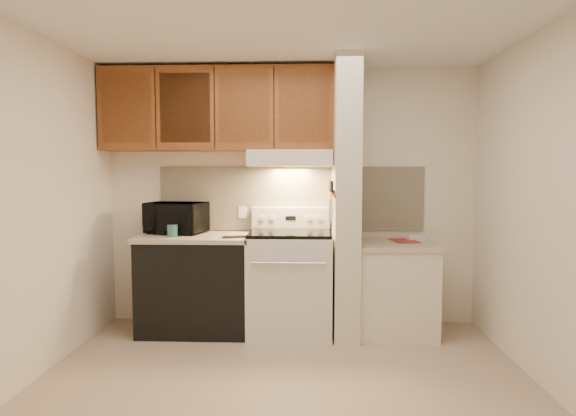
{
  "coord_description": "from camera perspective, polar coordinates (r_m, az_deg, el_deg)",
  "views": [
    {
      "loc": [
        0.15,
        -3.25,
        1.5
      ],
      "look_at": [
        -0.0,
        0.75,
        1.2
      ],
      "focal_mm": 30.0,
      "sensor_mm": 36.0,
      "label": 1
    }
  ],
  "objects": [
    {
      "name": "floor",
      "position": [
        3.59,
        -0.47,
        -20.42
      ],
      "size": [
        3.6,
        3.6,
        0.0
      ],
      "primitive_type": "plane",
      "color": "tan",
      "rests_on": "ground"
    },
    {
      "name": "ceiling",
      "position": [
        3.41,
        -0.5,
        21.37
      ],
      "size": [
        3.6,
        3.6,
        0.0
      ],
      "primitive_type": "plane",
      "rotation": [
        3.14,
        0.0,
        0.0
      ],
      "color": "white",
      "rests_on": "wall_back"
    },
    {
      "name": "wall_back",
      "position": [
        4.76,
        0.36,
        1.31
      ],
      "size": [
        3.6,
        2.5,
        0.02
      ],
      "primitive_type": "cube",
      "rotation": [
        1.57,
        0.0,
        0.0
      ],
      "color": "white",
      "rests_on": "floor"
    },
    {
      "name": "wall_left",
      "position": [
        3.8,
        -28.7,
        -0.0
      ],
      "size": [
        0.02,
        3.0,
        2.5
      ],
      "primitive_type": "cube",
      "color": "white",
      "rests_on": "floor"
    },
    {
      "name": "wall_right",
      "position": [
        3.66,
        28.98,
        -0.17
      ],
      "size": [
        0.02,
        3.0,
        2.5
      ],
      "primitive_type": "cube",
      "color": "white",
      "rests_on": "floor"
    },
    {
      "name": "backsplash",
      "position": [
        4.75,
        0.36,
        1.12
      ],
      "size": [
        2.6,
        0.02,
        0.63
      ],
      "primitive_type": "cube",
      "color": "#F4E6C3",
      "rests_on": "wall_back"
    },
    {
      "name": "range_body",
      "position": [
        4.53,
        0.22,
        -8.95
      ],
      "size": [
        0.76,
        0.65,
        0.92
      ],
      "primitive_type": "cube",
      "color": "silver",
      "rests_on": "floor"
    },
    {
      "name": "oven_window",
      "position": [
        4.22,
        0.06,
        -9.41
      ],
      "size": [
        0.5,
        0.01,
        0.3
      ],
      "primitive_type": "cube",
      "color": "black",
      "rests_on": "range_body"
    },
    {
      "name": "oven_handle",
      "position": [
        4.13,
        0.04,
        -6.57
      ],
      "size": [
        0.65,
        0.02,
        0.02
      ],
      "primitive_type": "cylinder",
      "rotation": [
        0.0,
        1.57,
        0.0
      ],
      "color": "silver",
      "rests_on": "range_body"
    },
    {
      "name": "cooktop",
      "position": [
        4.45,
        0.22,
        -2.98
      ],
      "size": [
        0.74,
        0.64,
        0.03
      ],
      "primitive_type": "cube",
      "color": "black",
      "rests_on": "range_body"
    },
    {
      "name": "range_backguard",
      "position": [
        4.72,
        0.34,
        -1.16
      ],
      "size": [
        0.76,
        0.08,
        0.2
      ],
      "primitive_type": "cube",
      "color": "silver",
      "rests_on": "range_body"
    },
    {
      "name": "range_display",
      "position": [
        4.68,
        0.32,
        -1.21
      ],
      "size": [
        0.1,
        0.01,
        0.04
      ],
      "primitive_type": "cube",
      "color": "black",
      "rests_on": "range_backguard"
    },
    {
      "name": "range_knob_left_outer",
      "position": [
        4.69,
        -3.1,
        -1.2
      ],
      "size": [
        0.05,
        0.02,
        0.05
      ],
      "primitive_type": "cylinder",
      "rotation": [
        1.57,
        0.0,
        0.0
      ],
      "color": "silver",
      "rests_on": "range_backguard"
    },
    {
      "name": "range_knob_left_inner",
      "position": [
        4.68,
        -1.88,
        -1.2
      ],
      "size": [
        0.05,
        0.02,
        0.05
      ],
      "primitive_type": "cylinder",
      "rotation": [
        1.57,
        0.0,
        0.0
      ],
      "color": "silver",
      "rests_on": "range_backguard"
    },
    {
      "name": "range_knob_right_inner",
      "position": [
        4.67,
        2.53,
        -1.22
      ],
      "size": [
        0.05,
        0.02,
        0.05
      ],
      "primitive_type": "cylinder",
      "rotation": [
        1.57,
        0.0,
        0.0
      ],
      "color": "silver",
      "rests_on": "range_backguard"
    },
    {
      "name": "range_knob_right_outer",
      "position": [
        4.67,
        3.75,
        -1.22
      ],
      "size": [
        0.05,
        0.02,
        0.05
      ],
      "primitive_type": "cylinder",
      "rotation": [
        1.57,
        0.0,
        0.0
      ],
      "color": "silver",
      "rests_on": "range_backguard"
    },
    {
      "name": "dishwasher_front",
      "position": [
        4.66,
        -10.79,
        -8.97
      ],
      "size": [
        1.0,
        0.63,
        0.87
      ],
      "primitive_type": "cube",
      "color": "black",
      "rests_on": "floor"
    },
    {
      "name": "left_countertop",
      "position": [
        4.58,
        -10.87,
        -3.42
      ],
      "size": [
        1.04,
        0.67,
        0.04
      ],
      "primitive_type": "cube",
      "color": "#C3B097",
      "rests_on": "dishwasher_front"
    },
    {
      "name": "spoon_rest",
      "position": [
        4.35,
        -6.2,
        -3.4
      ],
      "size": [
        0.26,
        0.14,
        0.02
      ],
      "primitive_type": "cube",
      "rotation": [
        0.0,
        0.0,
        0.28
      ],
      "color": "black",
      "rests_on": "left_countertop"
    },
    {
      "name": "teal_jar",
      "position": [
        4.52,
        -13.54,
        -2.61
      ],
      "size": [
        0.11,
        0.11,
        0.11
      ],
      "primitive_type": "cylinder",
      "rotation": [
        0.0,
        0.0,
        -0.1
      ],
      "color": "#2A6567",
      "rests_on": "left_countertop"
    },
    {
      "name": "outlet",
      "position": [
        4.79,
        -5.4,
        -0.49
      ],
      "size": [
        0.08,
        0.01,
        0.12
      ],
      "primitive_type": "cube",
      "color": "silver",
      "rests_on": "backsplash"
    },
    {
      "name": "microwave",
      "position": [
        4.75,
        -13.11,
        -1.13
      ],
      "size": [
        0.6,
        0.47,
        0.3
      ],
      "primitive_type": "imported",
      "rotation": [
        0.0,
        0.0,
        -0.22
      ],
      "color": "black",
      "rests_on": "left_countertop"
    },
    {
      "name": "partition_pillar",
      "position": [
        4.43,
        6.83,
        1.04
      ],
      "size": [
        0.22,
        0.7,
        2.5
      ],
      "primitive_type": "cube",
      "color": "beige",
      "rests_on": "floor"
    },
    {
      "name": "pillar_trim",
      "position": [
        4.41,
        5.34,
        1.7
      ],
      "size": [
        0.01,
        0.7,
        0.04
      ],
      "primitive_type": "cube",
      "color": "brown",
      "rests_on": "partition_pillar"
    },
    {
      "name": "knife_strip",
      "position": [
        4.36,
        5.29,
        1.93
      ],
      "size": [
        0.02,
        0.42,
        0.04
      ],
      "primitive_type": "cube",
      "color": "black",
      "rests_on": "partition_pillar"
    },
    {
      "name": "knife_blade_a",
      "position": [
        4.2,
        5.25,
        0.47
      ],
      "size": [
        0.01,
        0.03,
        0.16
      ],
      "primitive_type": "cube",
      "color": "silver",
      "rests_on": "knife_strip"
    },
    {
      "name": "knife_handle_a",
      "position": [
        4.2,
        5.26,
        2.52
      ],
      "size": [
        0.02,
        0.02,
        0.1
      ],
      "primitive_type": "cylinder",
      "color": "black",
      "rests_on": "knife_strip"
    },
    {
      "name": "knife_blade_b",
      "position": [
        4.29,
        5.18,
        0.41
      ],
      "size": [
        0.01,
        0.04,
        0.18
      ],
      "primitive_type": "cube",
      "color": "silver",
      "rests_on": "knife_strip"
    },
    {
      "name": "knife_handle_b",
      "position": [
        4.27,
        5.2,
        2.55
      ],
      "size": [
        0.02,
        0.02,
        0.1
      ],
      "primitive_type": "cylinder",
      "color": "black",
      "rests_on": "knife_strip"
    },
    {
      "name": "knife_blade_c",
      "position": [
        4.37,
        5.13,
        0.36
      ],
      "size": [
        0.01,
        0.04,
        0.2
      ],
      "primitive_type": "cube",
      "color": "silver",
      "rests_on": "knife_strip"
    },
    {
      "name": "knife_handle_c",
      "position": [
        4.37,
        5.14,
        2.59
      ],
      "size": [
        0.02,
        0.02,
        0.1
      ],
      "primitive_type": "cylinder",
      "color": "black",
      "rests_on": "knife_strip"
    },
    {
      "name": "knife_blade_d",
      "position": [
        4.45,
        5.08,
        0.69
      ],
      "size": [
        0.01,
        0.04,
        0.16
      ],
      "primitive_type": "cube",
      "color": "silver",
      "rests_on": "knife_strip"
    },
    {
      "name": "knife_handle_d",
      "position": [
        4.45,
        5.08,
        2.62
      ],
      "size": [
        0.02,
        0.02,
        0.1
      ],
      "primitive_type": "cylinder",
      "color": "black",
      "rests_on": "knife_strip"
    },
    {
      "name": "knife_blade_e",
      "position": [
        4.53,
        5.02,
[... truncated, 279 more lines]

